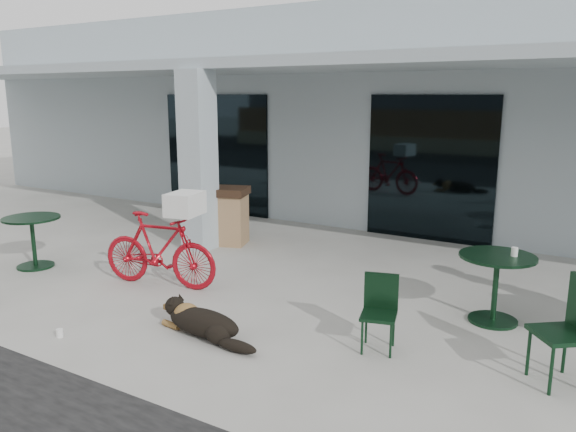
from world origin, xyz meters
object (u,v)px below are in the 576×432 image
Objects in this scene: dog at (204,321)px; cafe_table_far at (495,289)px; cafe_chair_far_b at (561,333)px; bicycle at (159,250)px; cafe_table_near at (33,242)px; cafe_chair_far_a at (379,314)px; trash_receptacle at (231,216)px.

cafe_table_far is (2.74, 2.14, 0.24)m from dog.
bicycle is at bearing -129.98° from cafe_chair_far_b.
cafe_table_near is 5.83m from cafe_chair_far_a.
dog is 1.05× the size of trash_receptacle.
trash_receptacle is at bearing 128.94° from dog.
bicycle is 1.73× the size of cafe_chair_far_b.
cafe_chair_far_a is (5.83, -0.00, 0.00)m from cafe_table_near.
cafe_table_far is (4.39, 1.10, -0.12)m from bicycle.
cafe_table_near is 0.84× the size of cafe_chair_far_b.
cafe_chair_far_b is at bearing -8.04° from cafe_chair_far_a.
cafe_chair_far_a is at bearing -121.51° from cafe_chair_far_b.
cafe_table_near is 1.06× the size of cafe_chair_far_a.
cafe_chair_far_b is (0.83, -1.25, 0.10)m from cafe_table_far.
cafe_chair_far_a is (3.48, -0.36, -0.13)m from bicycle.
cafe_table_far is 1.09× the size of cafe_chair_far_a.
bicycle is 3.50m from cafe_chair_far_a.
bicycle is 1.70× the size of trash_receptacle.
cafe_table_far is 5.08m from trash_receptacle.
cafe_table_far is (6.74, 1.45, 0.01)m from cafe_table_near.
trash_receptacle reaches higher than cafe_table_far.
cafe_table_far is at bearing -14.88° from trash_receptacle.
bicycle is at bearing 159.28° from cafe_chair_far_a.
cafe_table_near is (-2.35, -0.36, -0.13)m from bicycle.
cafe_table_near is at bearing 177.03° from dog.
trash_receptacle reaches higher than cafe_chair_far_b.
cafe_table_near reaches higher than dog.
trash_receptacle is (-2.17, 3.44, 0.34)m from dog.
dog is 1.23× the size of cafe_table_far.
cafe_table_near is (-4.00, 0.69, 0.22)m from dog.
cafe_table_far reaches higher than dog.
trash_receptacle is at bearing 130.57° from cafe_chair_far_a.
trash_receptacle reaches higher than dog.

